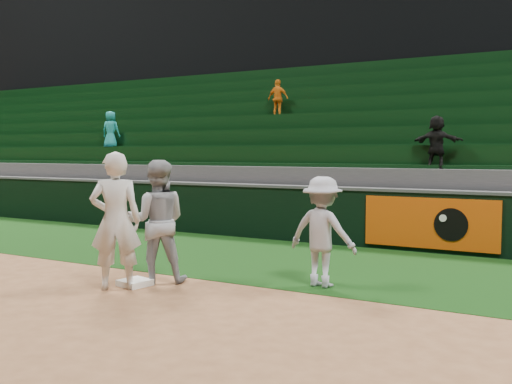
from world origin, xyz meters
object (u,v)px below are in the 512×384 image
Objects in this scene: first_base at (135,283)px; base_coach at (322,232)px; baserunner at (157,221)px; first_baseman at (116,221)px.

base_coach is (2.47, 1.30, 0.78)m from first_base.
base_coach reaches higher than first_base.
base_coach is at bearing 167.39° from baserunner.
baserunner reaches higher than first_base.
baserunner reaches higher than base_coach.
first_base is at bearing -144.01° from first_baseman.
baserunner is 1.15× the size of base_coach.
first_base is 1.00m from first_baseman.
first_baseman reaches higher than baserunner.
baserunner is at bearing 26.27° from base_coach.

